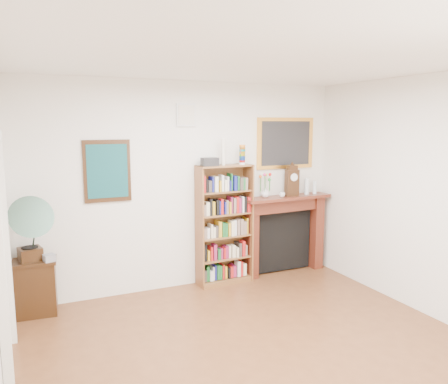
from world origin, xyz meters
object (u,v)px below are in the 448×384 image
(cd_stack, at_px, (49,258))
(bottle_left, at_px, (307,186))
(flower_vase, at_px, (265,193))
(teacup, at_px, (282,195))
(side_cabinet, at_px, (36,287))
(gramophone, at_px, (28,225))
(bookshelf, at_px, (225,218))
(bottle_right, at_px, (315,187))
(fireplace, at_px, (284,227))
(mantel_clock, at_px, (292,181))

(cd_stack, relative_size, bottle_left, 0.50)
(flower_vase, xyz_separation_m, teacup, (0.23, -0.09, -0.03))
(flower_vase, xyz_separation_m, bottle_left, (0.71, -0.02, 0.05))
(side_cabinet, distance_m, bottle_left, 3.94)
(gramophone, bearing_deg, bottle_left, -10.19)
(gramophone, xyz_separation_m, cd_stack, (0.20, -0.00, -0.41))
(bookshelf, distance_m, bottle_right, 1.54)
(fireplace, bearing_deg, gramophone, -179.63)
(side_cabinet, relative_size, bottle_left, 2.77)
(teacup, distance_m, bottle_right, 0.62)
(teacup, height_order, bottle_left, bottle_left)
(fireplace, bearing_deg, flower_vase, -179.60)
(teacup, xyz_separation_m, bottle_right, (0.61, 0.06, 0.06))
(cd_stack, relative_size, flower_vase, 0.90)
(cd_stack, bearing_deg, gramophone, 179.84)
(side_cabinet, distance_m, fireplace, 3.48)
(bottle_left, bearing_deg, mantel_clock, -174.48)
(bookshelf, height_order, mantel_clock, bookshelf)
(mantel_clock, bearing_deg, gramophone, -175.60)
(cd_stack, bearing_deg, fireplace, 3.63)
(mantel_clock, distance_m, bottle_right, 0.44)
(side_cabinet, bearing_deg, bookshelf, 5.62)
(mantel_clock, xyz_separation_m, flower_vase, (-0.43, 0.05, -0.15))
(bookshelf, distance_m, side_cabinet, 2.53)
(bookshelf, distance_m, bottle_left, 1.42)
(gramophone, bearing_deg, flower_vase, -9.29)
(cd_stack, xyz_separation_m, teacup, (3.18, 0.09, 0.51))
(gramophone, xyz_separation_m, bottle_right, (3.99, 0.15, 0.17))
(side_cabinet, relative_size, teacup, 7.40)
(fireplace, bearing_deg, teacup, -138.05)
(bookshelf, bearing_deg, bottle_left, -2.38)
(bookshelf, relative_size, teacup, 21.54)
(gramophone, xyz_separation_m, teacup, (3.38, 0.09, 0.11))
(bookshelf, relative_size, cd_stack, 16.09)
(fireplace, relative_size, teacup, 15.77)
(fireplace, distance_m, bottle_right, 0.77)
(fireplace, relative_size, gramophone, 1.79)
(bookshelf, xyz_separation_m, mantel_clock, (1.08, -0.01, 0.46))
(teacup, height_order, bottle_right, bottle_right)
(bookshelf, bearing_deg, gramophone, -179.55)
(side_cabinet, xyz_separation_m, bottle_right, (3.96, 0.04, 0.95))
(cd_stack, distance_m, teacup, 3.22)
(bookshelf, distance_m, cd_stack, 2.31)
(flower_vase, bearing_deg, bottle_left, -1.48)
(cd_stack, distance_m, flower_vase, 3.01)
(teacup, relative_size, bottle_left, 0.37)
(cd_stack, xyz_separation_m, mantel_clock, (3.38, 0.14, 0.69))
(fireplace, height_order, flower_vase, flower_vase)
(side_cabinet, distance_m, gramophone, 0.79)
(flower_vase, bearing_deg, cd_stack, -176.35)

